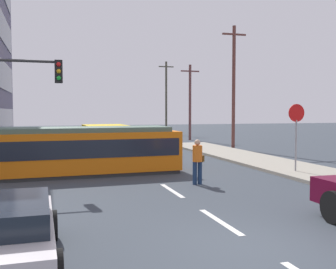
% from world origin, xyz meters
% --- Properties ---
extents(ground_plane, '(120.00, 120.00, 0.00)m').
position_xyz_m(ground_plane, '(0.00, 10.00, 0.00)').
color(ground_plane, '#353C44').
extents(lane_stripe_1, '(0.16, 2.40, 0.01)m').
position_xyz_m(lane_stripe_1, '(0.00, 2.00, 0.01)').
color(lane_stripe_1, silver).
rests_on(lane_stripe_1, ground).
extents(lane_stripe_2, '(0.16, 2.40, 0.01)m').
position_xyz_m(lane_stripe_2, '(0.00, 6.00, 0.01)').
color(lane_stripe_2, silver).
rests_on(lane_stripe_2, ground).
extents(lane_stripe_3, '(0.16, 2.40, 0.01)m').
position_xyz_m(lane_stripe_3, '(0.00, 16.52, 0.01)').
color(lane_stripe_3, silver).
rests_on(lane_stripe_3, ground).
extents(lane_stripe_4, '(0.16, 2.40, 0.01)m').
position_xyz_m(lane_stripe_4, '(0.00, 22.52, 0.01)').
color(lane_stripe_4, silver).
rests_on(lane_stripe_4, ground).
extents(streetcar_tram, '(8.25, 2.84, 2.03)m').
position_xyz_m(streetcar_tram, '(-2.57, 10.52, 1.05)').
color(streetcar_tram, orange).
rests_on(streetcar_tram, ground).
extents(city_bus, '(2.69, 5.65, 1.86)m').
position_xyz_m(city_bus, '(-0.60, 16.66, 1.07)').
color(city_bus, gold).
rests_on(city_bus, ground).
extents(pedestrian_crossing, '(0.50, 0.36, 1.67)m').
position_xyz_m(pedestrian_crossing, '(1.27, 6.88, 0.94)').
color(pedestrian_crossing, navy).
rests_on(pedestrian_crossing, ground).
extents(parked_sedan_near, '(2.00, 4.17, 1.19)m').
position_xyz_m(parked_sedan_near, '(-4.83, 0.41, 0.62)').
color(parked_sedan_near, silver).
rests_on(parked_sedan_near, ground).
extents(stop_sign, '(0.76, 0.07, 2.88)m').
position_xyz_m(stop_sign, '(6.17, 7.90, 2.19)').
color(stop_sign, gray).
rests_on(stop_sign, sidewalk_curb_right).
extents(traffic_light_mast, '(2.90, 0.33, 4.72)m').
position_xyz_m(traffic_light_mast, '(-5.13, 8.44, 3.33)').
color(traffic_light_mast, '#333333').
rests_on(traffic_light_mast, ground).
extents(utility_pole_mid, '(1.80, 0.24, 8.73)m').
position_xyz_m(utility_pole_mid, '(8.69, 19.16, 4.55)').
color(utility_pole_mid, brown).
rests_on(utility_pole_mid, ground).
extents(utility_pole_far, '(1.80, 0.24, 7.01)m').
position_xyz_m(utility_pole_far, '(8.72, 28.39, 3.68)').
color(utility_pole_far, brown).
rests_on(utility_pole_far, ground).
extents(utility_pole_distant, '(1.80, 0.24, 8.51)m').
position_xyz_m(utility_pole_distant, '(9.41, 38.56, 4.44)').
color(utility_pole_distant, '#4F4C3C').
rests_on(utility_pole_distant, ground).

